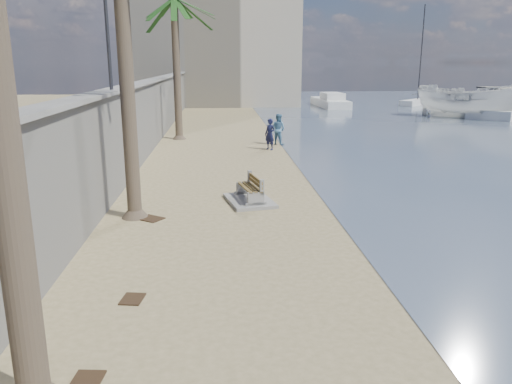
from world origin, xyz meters
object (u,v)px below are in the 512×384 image
boat_cruiser (469,100)px  sailboat_west (417,102)px  bench_far (250,192)px  palm_back (174,2)px  yacht_near (504,111)px  person_a (270,132)px  yacht_far (330,103)px  person_b (278,128)px

boat_cruiser → sailboat_west: size_ratio=0.37×
bench_far → palm_back: 16.68m
yacht_near → sailboat_west: size_ratio=1.16×
person_a → yacht_far: size_ratio=0.22×
bench_far → boat_cruiser: size_ratio=0.58×
palm_back → person_b: palm_back is taller
yacht_near → sailboat_west: (-3.60, 10.94, 0.01)m
person_b → sailboat_west: 32.01m
bench_far → person_a: size_ratio=1.18×
bench_far → person_b: size_ratio=1.17×
boat_cruiser → yacht_far: bearing=78.3°
person_a → sailboat_west: sailboat_west is taller
yacht_far → sailboat_west: sailboat_west is taller
bench_far → yacht_near: size_ratio=0.18×
person_a → boat_cruiser: bearing=82.3°
person_b → sailboat_west: size_ratio=0.18×
yacht_near → yacht_far: bearing=96.5°
yacht_far → bench_far: bearing=162.5°
boat_cruiser → yacht_near: size_ratio=0.32×
person_b → sailboat_west: (18.45, 26.15, -0.60)m
person_a → yacht_far: 27.93m
person_b → yacht_near: person_b is taller
sailboat_west → person_b: bearing=-125.2°
boat_cruiser → yacht_far: size_ratio=0.45×
yacht_far → palm_back: bearing=146.3°
palm_back → yacht_far: (14.13, 22.19, -7.52)m
bench_far → person_b: 12.24m
person_a → person_b: (0.65, 1.74, 0.01)m
boat_cruiser → yacht_far: 15.14m
boat_cruiser → person_b: bearing=167.3°
yacht_near → person_a: bearing=167.9°
yacht_near → sailboat_west: 11.52m
yacht_near → yacht_far: 16.66m
palm_back → person_a: palm_back is taller
person_a → person_b: bearing=113.3°
sailboat_west → yacht_far: bearing=-171.8°
boat_cruiser → sailboat_west: (1.04, 13.54, -1.17)m
boat_cruiser → person_a: bearing=169.9°
bench_far → yacht_far: bearing=73.7°
bench_far → person_a: person_a is taller
person_a → boat_cruiser: size_ratio=0.49×
person_b → yacht_near: bearing=-106.4°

